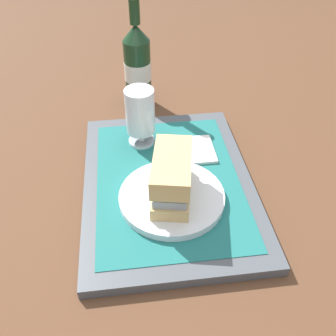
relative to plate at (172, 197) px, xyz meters
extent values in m
plane|color=brown|center=(0.05, 0.00, -0.03)|extent=(3.00, 3.00, 0.00)
cube|color=#4C5156|center=(0.05, 0.00, -0.02)|extent=(0.44, 0.32, 0.02)
cube|color=#1E6B66|center=(0.05, 0.00, -0.01)|extent=(0.38, 0.27, 0.00)
cylinder|color=white|center=(0.00, 0.00, 0.00)|extent=(0.19, 0.19, 0.01)
cube|color=tan|center=(0.00, 0.00, 0.02)|extent=(0.14, 0.09, 0.02)
cube|color=#9EA3A8|center=(0.00, 0.00, 0.04)|extent=(0.13, 0.08, 0.02)
cube|color=silver|center=(0.00, 0.00, 0.05)|extent=(0.12, 0.07, 0.01)
sphere|color=#47932D|center=(0.05, -0.01, 0.06)|extent=(0.04, 0.04, 0.04)
cube|color=tan|center=(0.00, 0.00, 0.07)|extent=(0.14, 0.09, 0.04)
cylinder|color=silver|center=(0.18, 0.04, 0.00)|extent=(0.06, 0.06, 0.01)
cylinder|color=silver|center=(0.18, 0.04, 0.01)|extent=(0.01, 0.01, 0.02)
cylinder|color=silver|center=(0.18, 0.04, 0.07)|extent=(0.06, 0.06, 0.09)
cylinder|color=gold|center=(0.18, 0.04, 0.05)|extent=(0.06, 0.06, 0.06)
cylinder|color=white|center=(0.18, 0.04, 0.08)|extent=(0.05, 0.05, 0.01)
cube|color=white|center=(0.13, -0.07, 0.00)|extent=(0.09, 0.07, 0.01)
cylinder|color=#19381E|center=(0.37, 0.03, 0.05)|extent=(0.06, 0.06, 0.17)
cylinder|color=silver|center=(0.37, 0.03, 0.06)|extent=(0.07, 0.07, 0.05)
cone|color=#19381E|center=(0.37, 0.03, 0.16)|extent=(0.06, 0.06, 0.04)
cylinder|color=#19381E|center=(0.37, 0.03, 0.20)|extent=(0.02, 0.02, 0.05)
camera|label=1|loc=(-0.46, 0.06, 0.48)|focal=39.76mm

